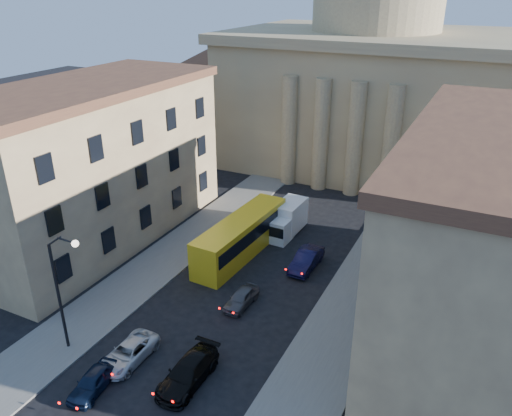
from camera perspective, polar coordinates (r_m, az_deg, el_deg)
The scene contains 13 objects.
sidewalk_left at distance 43.86m, azimuth -12.29°, elevation -7.24°, with size 5.00×60.00×0.15m, color #615D58.
sidewalk_right at distance 37.21m, azimuth 9.54°, elevation -13.43°, with size 5.00×60.00×0.15m, color #615D58.
church at distance 68.77m, azimuth 12.95°, elevation 14.86°, with size 68.02×28.76×36.60m.
building_left at distance 48.73m, azimuth -18.15°, elevation 4.96°, with size 11.60×26.60×14.70m.
building_right at distance 36.01m, azimuth 25.34°, elevation -3.23°, with size 11.60×26.60×14.70m.
street_lamp at distance 34.22m, azimuth -21.28°, elevation -8.06°, with size 2.62×0.44×8.83m.
car_left_near at distance 33.47m, azimuth -18.14°, elevation -18.32°, with size 1.54×3.82×1.30m, color black.
car_left_mid at distance 34.90m, azimuth -14.35°, elevation -15.74°, with size 2.09×4.54×1.26m, color silver.
car_right_mid at distance 32.66m, azimuth -7.77°, elevation -18.12°, with size 2.09×5.15×1.49m, color black.
car_right_far at distance 38.80m, azimuth -1.68°, elevation -10.23°, with size 1.51×3.77×1.28m, color #46464A.
car_right_distant at distance 43.54m, azimuth 5.77°, elevation -5.91°, with size 1.66×4.77×1.57m, color black.
city_bus at distance 45.03m, azimuth -1.70°, elevation -3.13°, with size 3.52×12.39×3.45m.
box_truck at distance 48.85m, azimuth 3.52°, elevation -1.37°, with size 2.41×5.67×3.06m.
Camera 1 is at (15.85, -10.55, 22.78)m, focal length 35.00 mm.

